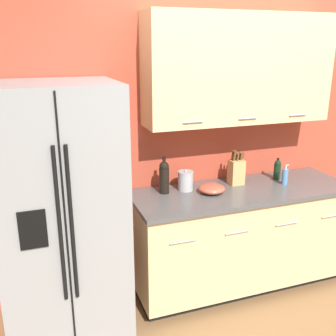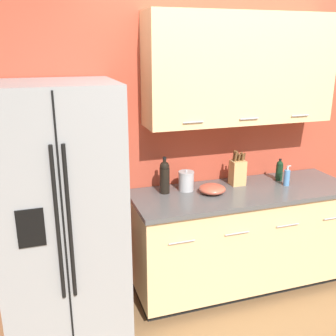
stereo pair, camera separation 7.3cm
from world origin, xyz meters
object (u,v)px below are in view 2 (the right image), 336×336
Objects in this scene: wine_bottle at (165,176)px; knife_block at (238,172)px; refrigerator at (61,214)px; mixing_bowl at (212,189)px; soap_dispenser at (287,177)px; steel_canister at (186,181)px; oil_bottle at (279,170)px.

knife_block is at bearing -0.59° from wine_bottle.
mixing_bowl is (1.18, 0.06, 0.03)m from refrigerator.
wine_bottle reaches higher than mixing_bowl.
soap_dispenser reaches higher than mixing_bowl.
refrigerator is 6.09× the size of wine_bottle.
refrigerator is 0.85m from wine_bottle.
soap_dispenser is 0.82× the size of mixing_bowl.
refrigerator is 5.97× the size of knife_block.
steel_canister is 0.22m from mixing_bowl.
steel_canister is (-0.86, 0.02, -0.01)m from oil_bottle.
oil_bottle is at bearing -1.08° from steel_canister.
refrigerator is 1.48m from knife_block.
soap_dispenser is (0.39, -0.15, -0.04)m from knife_block.
oil_bottle is 0.86m from steel_canister.
refrigerator is 9.44× the size of oil_bottle.
wine_bottle is 0.19m from steel_canister.
soap_dispenser is at bearing -97.53° from oil_bottle.
refrigerator is at bearing -174.62° from oil_bottle.
oil_bottle reaches higher than soap_dispenser.
knife_block reaches higher than steel_canister.
refrigerator is at bearing -178.88° from soap_dispenser.
steel_canister is at bearing 169.55° from soap_dispenser.
wine_bottle is at bearing 179.27° from oil_bottle.
refrigerator is at bearing -166.99° from wine_bottle.
soap_dispenser is (1.85, 0.04, 0.06)m from refrigerator.
wine_bottle is at bearing 179.41° from knife_block.
soap_dispenser is 0.67m from mixing_bowl.
wine_bottle is 1.55× the size of oil_bottle.
steel_canister is (1.01, 0.19, 0.07)m from refrigerator.
mixing_bowl is (-0.69, -0.12, -0.05)m from oil_bottle.
refrigerator is 1.88m from oil_bottle.
oil_bottle is at bearing -0.96° from knife_block.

